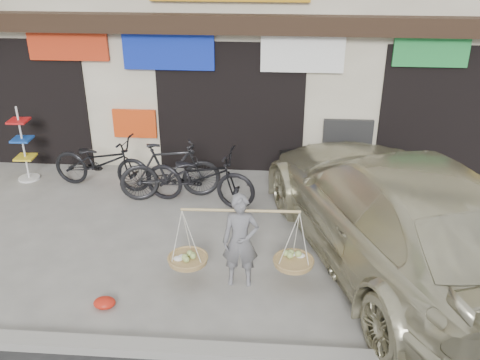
# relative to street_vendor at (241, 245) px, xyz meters

# --- Properties ---
(ground) EXTENTS (70.00, 70.00, 0.00)m
(ground) POSITION_rel_street_vendor_xyz_m (-0.51, 0.50, -0.65)
(ground) COLOR gray
(ground) RESTS_ON ground
(kerb) EXTENTS (70.00, 0.25, 0.12)m
(kerb) POSITION_rel_street_vendor_xyz_m (-0.51, -1.50, -0.59)
(kerb) COLOR gray
(kerb) RESTS_ON ground
(street_vendor) EXTENTS (2.08, 0.61, 1.43)m
(street_vendor) POSITION_rel_street_vendor_xyz_m (0.00, 0.00, 0.00)
(street_vendor) COLOR slate
(street_vendor) RESTS_ON ground
(bike_0) EXTENTS (2.14, 1.06, 1.07)m
(bike_0) POSITION_rel_street_vendor_xyz_m (-2.95, 2.94, -0.11)
(bike_0) COLOR black
(bike_0) RESTS_ON ground
(bike_1) EXTENTS (1.97, 0.98, 1.14)m
(bike_1) POSITION_rel_street_vendor_xyz_m (-1.51, 2.57, -0.08)
(bike_1) COLOR black
(bike_1) RESTS_ON ground
(bike_2) EXTENTS (2.22, 1.12, 1.11)m
(bike_2) POSITION_rel_street_vendor_xyz_m (-0.94, 2.39, -0.09)
(bike_2) COLOR black
(bike_2) RESTS_ON ground
(suv) EXTENTS (4.35, 6.67, 1.80)m
(suv) POSITION_rel_street_vendor_xyz_m (2.27, 0.68, 0.25)
(suv) COLOR beige
(suv) RESTS_ON ground
(display_rack) EXTENTS (0.43, 0.43, 1.56)m
(display_rack) POSITION_rel_street_vendor_xyz_m (-4.62, 3.19, -0.02)
(display_rack) COLOR silver
(display_rack) RESTS_ON ground
(red_bag) EXTENTS (0.31, 0.25, 0.14)m
(red_bag) POSITION_rel_street_vendor_xyz_m (-1.82, -0.70, -0.58)
(red_bag) COLOR red
(red_bag) RESTS_ON ground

